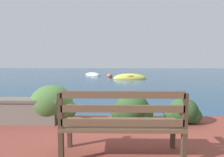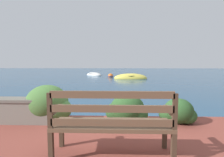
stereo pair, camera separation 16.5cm
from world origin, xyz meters
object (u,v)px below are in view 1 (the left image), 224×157
at_px(mooring_buoy, 110,76).
at_px(rowboat_nearest, 130,78).
at_px(rowboat_mid, 93,75).
at_px(park_bench, 122,122).

bearing_deg(mooring_buoy, rowboat_nearest, -45.75).
distance_m(rowboat_mid, mooring_buoy, 3.01).
bearing_deg(park_bench, rowboat_nearest, 86.93).
bearing_deg(rowboat_nearest, mooring_buoy, -46.32).
bearing_deg(rowboat_mid, rowboat_nearest, 1.54).
distance_m(park_bench, mooring_buoy, 15.42).
xyz_separation_m(park_bench, mooring_buoy, (-0.64, 15.40, -0.61)).
relative_size(park_bench, mooring_buoy, 2.72).
bearing_deg(rowboat_nearest, park_bench, 84.12).
relative_size(rowboat_mid, mooring_buoy, 4.40).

